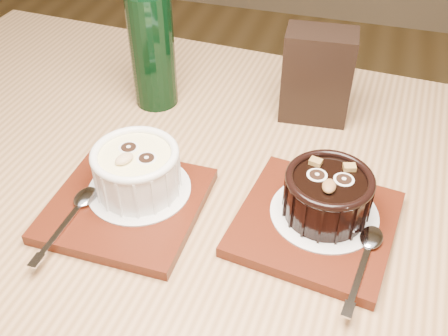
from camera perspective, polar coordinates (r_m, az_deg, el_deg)
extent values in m
cube|color=olive|center=(0.69, -1.74, -4.67)|extent=(1.25, 0.87, 0.04)
cylinder|color=olive|center=(1.38, -17.59, -0.21)|extent=(0.06, 0.06, 0.71)
cube|color=#541C0E|center=(0.66, -10.53, -3.95)|extent=(0.18, 0.18, 0.01)
cylinder|color=white|center=(0.67, -9.18, -2.25)|extent=(0.13, 0.13, 0.00)
cylinder|color=white|center=(0.65, -9.43, -0.47)|extent=(0.10, 0.10, 0.05)
cylinder|color=#FFF39B|center=(0.64, -9.68, 1.28)|extent=(0.09, 0.09, 0.00)
torus|color=white|center=(0.63, -9.72, 1.52)|extent=(0.11, 0.11, 0.01)
cylinder|color=black|center=(0.65, -10.35, 2.26)|extent=(0.02, 0.02, 0.00)
cylinder|color=black|center=(0.63, -8.44, 1.10)|extent=(0.02, 0.02, 0.00)
ellipsoid|color=tan|center=(0.63, -10.81, 1.00)|extent=(0.02, 0.03, 0.01)
cube|color=#541C0E|center=(0.64, 9.92, -5.96)|extent=(0.20, 0.20, 0.01)
cylinder|color=white|center=(0.64, 10.85, -4.83)|extent=(0.13, 0.13, 0.00)
cylinder|color=black|center=(0.62, 11.14, -3.11)|extent=(0.10, 0.10, 0.05)
cylinder|color=black|center=(0.61, 11.44, -1.43)|extent=(0.08, 0.08, 0.00)
torus|color=black|center=(0.61, 11.48, -1.18)|extent=(0.10, 0.10, 0.01)
cylinder|color=black|center=(0.61, 10.10, -0.71)|extent=(0.02, 0.02, 0.00)
cylinder|color=black|center=(0.61, 12.93, -1.18)|extent=(0.02, 0.02, 0.00)
ellipsoid|color=brown|center=(0.59, 11.36, -1.95)|extent=(0.02, 0.02, 0.01)
cube|color=brown|center=(0.62, 9.95, 0.67)|extent=(0.02, 0.01, 0.01)
cube|color=brown|center=(0.62, 13.51, 0.08)|extent=(0.02, 0.01, 0.01)
cube|color=black|center=(0.79, 10.09, 9.85)|extent=(0.10, 0.07, 0.14)
cylinder|color=black|center=(0.81, -7.79, 12.54)|extent=(0.07, 0.07, 0.18)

